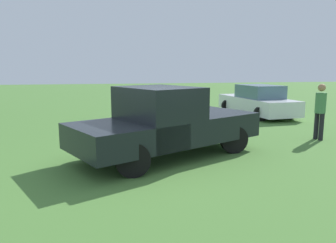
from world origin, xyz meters
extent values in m
plane|color=#477533|center=(0.00, 0.00, 0.00)|extent=(80.00, 80.00, 0.00)
cylinder|color=black|center=(-1.61, -2.00, 0.37)|extent=(0.73, 0.22, 0.73)
cylinder|color=black|center=(-2.35, -0.51, 0.37)|extent=(0.73, 0.22, 0.73)
cylinder|color=black|center=(1.20, -0.60, 0.37)|extent=(0.73, 0.22, 0.73)
cylinder|color=black|center=(0.46, 0.89, 0.37)|extent=(0.73, 0.22, 0.73)
cube|color=black|center=(-1.89, -1.21, 0.71)|extent=(2.63, 2.63, 0.64)
cube|color=black|center=(-0.31, -0.42, 1.09)|extent=(2.28, 2.45, 1.40)
cube|color=slate|center=(-0.31, -0.42, 1.53)|extent=(2.00, 2.21, 0.48)
cube|color=black|center=(0.56, 0.02, 0.69)|extent=(2.98, 2.80, 0.60)
cube|color=silver|center=(-2.71, -1.62, 0.45)|extent=(0.95, 1.74, 0.16)
cylinder|color=black|center=(-5.32, -8.38, 0.31)|extent=(0.62, 0.20, 0.62)
cylinder|color=black|center=(-6.77, -8.50, 0.31)|extent=(0.62, 0.20, 0.62)
cylinder|color=black|center=(-5.59, -5.26, 0.31)|extent=(0.62, 0.20, 0.62)
cylinder|color=black|center=(-7.04, -5.39, 0.31)|extent=(0.62, 0.20, 0.62)
cube|color=white|center=(-6.18, -6.88, 0.51)|extent=(2.12, 4.87, 0.68)
cube|color=slate|center=(-6.20, -6.65, 1.15)|extent=(1.69, 2.21, 0.60)
cylinder|color=black|center=(-5.63, -1.39, 0.42)|extent=(0.14, 0.14, 0.85)
cylinder|color=black|center=(-5.60, -1.59, 0.42)|extent=(0.14, 0.14, 0.85)
cylinder|color=#477F4C|center=(-5.61, -1.49, 1.17)|extent=(0.37, 0.37, 0.64)
sphere|color=#A87A56|center=(-5.61, -1.49, 1.64)|extent=(0.23, 0.23, 0.23)
camera|label=1|loc=(1.00, 7.32, 2.24)|focal=34.32mm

